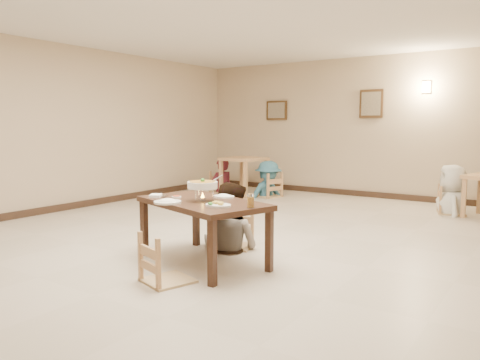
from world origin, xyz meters
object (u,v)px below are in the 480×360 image
Objects in this scene: curry_warmer at (203,185)px; bg_diner_c at (454,165)px; main_table at (203,207)px; main_diner at (229,182)px; bg_chair_ll at (222,173)px; chair_near at (167,235)px; bg_diner_a at (222,158)px; chair_far at (235,213)px; bg_table_left at (244,164)px; drink_glass at (250,201)px; bg_diner_b at (268,161)px; bg_chair_rl at (453,187)px; bg_chair_lr at (268,174)px.

bg_diner_c is (1.75, 4.79, -0.02)m from curry_warmer.
main_table is 1.01× the size of main_diner.
bg_chair_ll is at bearing 141.44° from main_table.
bg_diner_a is at bearing -40.92° from chair_near.
bg_table_left is at bearing 105.08° from chair_far.
bg_table_left is (-3.21, 4.68, -0.09)m from drink_glass.
chair_far is 0.52× the size of main_diner.
curry_warmer is at bearing -131.95° from bg_chair_ll.
bg_diner_a is (-3.04, 3.96, -0.05)m from main_diner.
bg_diner_b is at bearing -51.75° from chair_near.
bg_chair_ll is at bearing 178.34° from bg_table_left.
bg_diner_a is (-3.05, 3.85, 0.36)m from chair_far.
bg_diner_c is at bearing -42.54° from bg_chair_rl.
main_table is at bearing 40.04° from bg_chair_lr.
chair_far is 4.91m from bg_chair_ll.
main_diner is 1.87× the size of bg_chair_ll.
chair_far is 1.48m from chair_near.
bg_diner_c is (0.00, 0.00, 0.40)m from bg_chair_rl.
main_diner is 1.81× the size of bg_chair_rl.
bg_table_left is 4.30m from bg_chair_rl.
bg_diner_c is at bearing -74.40° from bg_chair_ll.
bg_chair_lr reaches higher than chair_far.
drink_glass reaches higher than main_table.
main_table is 1.85× the size of bg_table_left.
bg_chair_lr is 0.63× the size of bg_diner_a.
bg_diner_a is (-3.14, 4.61, 0.17)m from main_table.
bg_chair_ll is 0.53× the size of bg_diner_c.
main_diner is at bearing -43.80° from bg_diner_c.
main_diner is 4.37m from bg_chair_lr.
bg_chair_ll is (-3.14, 4.61, -0.18)m from main_table.
bg_diner_c is (1.08, 4.86, 0.08)m from drink_glass.
bg_chair_ll is (-3.05, 3.85, 0.01)m from chair_far.
chair_far is 0.42m from main_diner.
bg_chair_rl is at bearing -74.40° from bg_chair_ll.
bg_diner_b is at bearing 97.78° from chair_far.
curry_warmer is 5.63m from bg_chair_ll.
bg_diner_b reaches higher than bg_chair_ll.
bg_chair_lr is at bearing 118.76° from drink_glass.
curry_warmer is (0.11, -0.79, 0.45)m from chair_far.
bg_chair_ll is (-3.16, 4.64, -0.44)m from curry_warmer.
main_table is 5.58m from bg_diner_a.
curry_warmer reaches higher than bg_table_left.
chair_far is at bearing -57.63° from bg_table_left.
bg_diner_c reaches higher than main_diner.
bg_diner_b is at bearing 112.37° from curry_warmer.
curry_warmer is 0.23× the size of bg_diner_a.
bg_chair_lr reaches higher than chair_near.
drink_glass is 0.16× the size of bg_table_left.
curry_warmer reaches higher than main_table.
chair_near is at bearing -36.23° from bg_diner_c.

